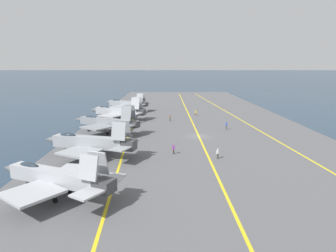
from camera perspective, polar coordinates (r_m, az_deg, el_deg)
ground_plane at (r=64.48m, az=5.87°, el=-2.31°), size 2000.00×2000.00×0.00m
carrier_deck at (r=64.43m, az=5.88°, el=-2.14°), size 218.94×54.92×0.40m
deck_stripe_foul_line at (r=67.71m, az=18.70°, el=-1.85°), size 196.66×13.09×0.01m
deck_stripe_centerline at (r=64.38m, az=5.88°, el=-1.96°), size 197.05×0.36×0.01m
deck_stripe_edge_line at (r=64.51m, az=-7.58°, el=-1.97°), size 196.79×10.81×0.01m
parked_jet_nearest at (r=36.61m, az=-20.60°, el=-9.10°), size 12.71×15.88×5.94m
parked_jet_second at (r=50.60m, az=-14.64°, el=-3.03°), size 12.78×16.38×6.36m
parked_jet_third at (r=67.71m, az=-11.57°, el=0.77°), size 12.95×16.66×6.61m
parked_jet_fourth at (r=85.25m, az=-9.49°, el=2.81°), size 13.92×16.86×6.38m
parked_jet_fifth at (r=100.67m, az=-7.88°, el=4.28°), size 13.93×15.94×6.02m
crew_white_vest at (r=49.35m, az=9.47°, el=-5.11°), size 0.41×0.46×1.71m
crew_purple_vest at (r=51.17m, az=1.06°, el=-4.33°), size 0.32×0.42×1.74m
crew_brown_vest at (r=81.34m, az=0.38°, el=1.60°), size 0.44×0.37×1.73m
crew_blue_vest at (r=71.89m, az=11.05°, el=0.10°), size 0.43×0.46×1.80m
crew_yellow_vest at (r=90.03m, az=5.31°, el=2.52°), size 0.45×0.38×1.76m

